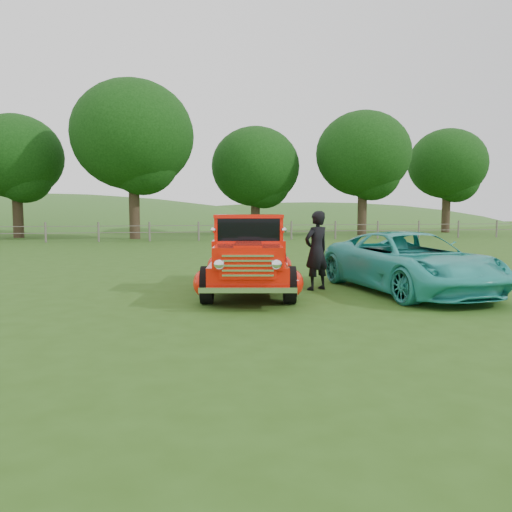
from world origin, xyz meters
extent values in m
plane|color=#2B4E14|center=(0.00, 0.00, 0.00)|extent=(140.00, 140.00, 0.00)
ellipsoid|color=#2A5B21|center=(-18.00, 58.00, -4.95)|extent=(84.00, 60.00, 18.00)
ellipsoid|color=#2A5B21|center=(20.00, 62.00, -3.85)|extent=(72.00, 52.00, 14.00)
cube|color=#655C55|center=(0.00, 22.00, 0.55)|extent=(48.00, 0.04, 0.04)
cube|color=#655C55|center=(0.00, 22.00, 0.95)|extent=(48.00, 0.04, 0.04)
cylinder|color=#302118|center=(-12.00, 28.00, 1.98)|extent=(0.70, 0.70, 3.96)
ellipsoid|color=black|center=(-12.00, 28.00, 5.58)|extent=(6.40, 6.40, 5.76)
cylinder|color=#302118|center=(-4.00, 25.00, 2.42)|extent=(0.70, 0.70, 4.84)
ellipsoid|color=black|center=(-4.00, 25.00, 6.82)|extent=(8.00, 8.00, 7.20)
cylinder|color=#302118|center=(5.00, 29.00, 1.87)|extent=(0.70, 0.70, 3.74)
ellipsoid|color=black|center=(5.00, 29.00, 5.27)|extent=(6.80, 6.80, 6.12)
cylinder|color=#302118|center=(13.00, 27.00, 2.20)|extent=(0.70, 0.70, 4.40)
ellipsoid|color=black|center=(13.00, 27.00, 6.20)|extent=(7.20, 7.20, 6.48)
cylinder|color=#302118|center=(22.00, 30.00, 2.09)|extent=(0.70, 0.70, 4.18)
ellipsoid|color=black|center=(22.00, 30.00, 5.89)|extent=(6.60, 6.60, 5.94)
cylinder|color=black|center=(-1.56, 0.67, 0.38)|extent=(0.38, 0.79, 0.76)
cylinder|color=black|center=(0.07, 0.36, 0.38)|extent=(0.38, 0.79, 0.76)
cylinder|color=black|center=(-0.98, 3.72, 0.38)|extent=(0.38, 0.79, 0.76)
cylinder|color=black|center=(0.65, 3.40, 0.38)|extent=(0.38, 0.79, 0.76)
cube|color=red|center=(-0.46, 2.04, 0.58)|extent=(2.40, 4.82, 0.44)
ellipsoid|color=red|center=(-1.63, 0.69, 0.42)|extent=(0.55, 0.81, 0.54)
ellipsoid|color=red|center=(0.13, 0.35, 0.42)|extent=(0.55, 0.81, 0.54)
ellipsoid|color=red|center=(-1.05, 3.73, 0.42)|extent=(0.55, 0.81, 0.54)
ellipsoid|color=red|center=(0.72, 3.39, 0.42)|extent=(0.55, 0.81, 0.54)
cube|color=red|center=(-0.75, 0.52, 0.97)|extent=(1.61, 1.82, 0.42)
cube|color=red|center=(-0.48, 1.94, 0.99)|extent=(1.82, 1.63, 0.44)
cube|color=black|center=(-0.48, 1.94, 1.46)|extent=(1.63, 1.37, 0.50)
cube|color=red|center=(-0.48, 1.94, 1.74)|extent=(1.72, 1.49, 0.08)
cube|color=red|center=(-0.20, 3.36, 0.95)|extent=(1.53, 2.14, 0.45)
cube|color=white|center=(-0.90, -0.28, 0.85)|extent=(1.06, 0.30, 0.50)
cube|color=white|center=(-0.92, -0.38, 0.42)|extent=(1.79, 0.44, 0.10)
cube|color=white|center=(0.00, 4.41, 0.42)|extent=(1.70, 0.42, 0.10)
imported|color=teal|center=(3.14, 1.23, 0.69)|extent=(2.74, 5.16, 1.38)
imported|color=black|center=(1.14, 1.95, 0.93)|extent=(0.80, 0.69, 1.86)
camera|label=1|loc=(-2.52, -9.24, 1.86)|focal=35.00mm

